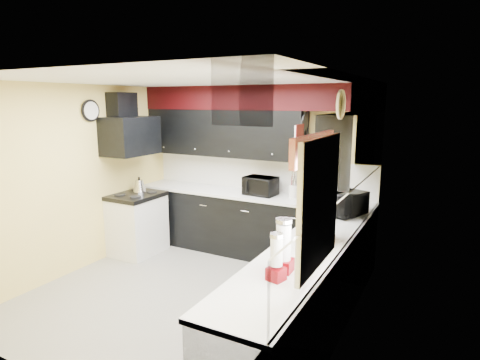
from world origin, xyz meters
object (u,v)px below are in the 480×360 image
at_px(utensil_crock, 294,191).
at_px(knife_block, 308,192).
at_px(microwave, 346,204).
at_px(toaster_oven, 260,186).
at_px(kettle, 139,186).

bearing_deg(utensil_crock, knife_block, -13.55).
height_order(microwave, knife_block, microwave).
relative_size(microwave, knife_block, 2.12).
relative_size(utensil_crock, knife_block, 0.75).
bearing_deg(knife_block, toaster_oven, -156.69).
bearing_deg(knife_block, utensil_crock, -171.68).
bearing_deg(kettle, toaster_oven, 18.41).
distance_m(toaster_oven, kettle, 1.86).
distance_m(utensil_crock, knife_block, 0.22).
distance_m(toaster_oven, utensil_crock, 0.51).
height_order(toaster_oven, knife_block, toaster_oven).
xyz_separation_m(microwave, utensil_crock, (-0.84, 0.54, -0.05)).
relative_size(toaster_oven, kettle, 2.30).
distance_m(microwave, utensil_crock, 1.00).
bearing_deg(kettle, utensil_crock, 16.15).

